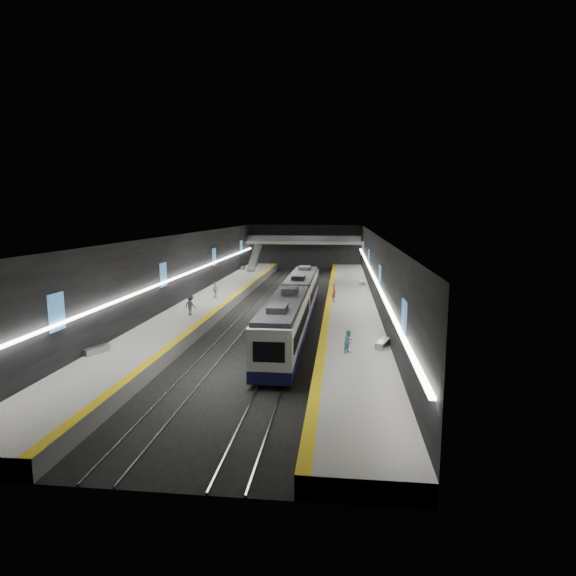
# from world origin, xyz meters

# --- Properties ---
(ground) EXTENTS (70.00, 70.00, 0.00)m
(ground) POSITION_xyz_m (0.00, 0.00, 0.00)
(ground) COLOR black
(ground) RESTS_ON ground
(ceiling) EXTENTS (20.00, 70.00, 0.04)m
(ceiling) POSITION_xyz_m (0.00, 0.00, 8.00)
(ceiling) COLOR beige
(ceiling) RESTS_ON wall_left
(wall_left) EXTENTS (0.04, 70.00, 8.00)m
(wall_left) POSITION_xyz_m (-10.00, 0.00, 4.00)
(wall_left) COLOR black
(wall_left) RESTS_ON ground
(wall_right) EXTENTS (0.04, 70.00, 8.00)m
(wall_right) POSITION_xyz_m (10.00, 0.00, 4.00)
(wall_right) COLOR black
(wall_right) RESTS_ON ground
(wall_back) EXTENTS (20.00, 0.04, 8.00)m
(wall_back) POSITION_xyz_m (0.00, 35.00, 4.00)
(wall_back) COLOR black
(wall_back) RESTS_ON ground
(wall_front) EXTENTS (20.00, 0.04, 8.00)m
(wall_front) POSITION_xyz_m (0.00, -35.00, 4.00)
(wall_front) COLOR black
(wall_front) RESTS_ON ground
(platform_left) EXTENTS (5.00, 70.00, 1.00)m
(platform_left) POSITION_xyz_m (-7.50, 0.00, 0.50)
(platform_left) COLOR slate
(platform_left) RESTS_ON ground
(tile_surface_left) EXTENTS (5.00, 70.00, 0.02)m
(tile_surface_left) POSITION_xyz_m (-7.50, 0.00, 1.01)
(tile_surface_left) COLOR #B1B2AC
(tile_surface_left) RESTS_ON platform_left
(tactile_strip_left) EXTENTS (0.60, 70.00, 0.02)m
(tactile_strip_left) POSITION_xyz_m (-5.30, 0.00, 1.02)
(tactile_strip_left) COLOR yellow
(tactile_strip_left) RESTS_ON platform_left
(platform_right) EXTENTS (5.00, 70.00, 1.00)m
(platform_right) POSITION_xyz_m (7.50, 0.00, 0.50)
(platform_right) COLOR slate
(platform_right) RESTS_ON ground
(tile_surface_right) EXTENTS (5.00, 70.00, 0.02)m
(tile_surface_right) POSITION_xyz_m (7.50, 0.00, 1.01)
(tile_surface_right) COLOR #B1B2AC
(tile_surface_right) RESTS_ON platform_right
(tactile_strip_right) EXTENTS (0.60, 70.00, 0.02)m
(tactile_strip_right) POSITION_xyz_m (5.30, 0.00, 1.02)
(tactile_strip_right) COLOR yellow
(tactile_strip_right) RESTS_ON platform_right
(rails) EXTENTS (6.52, 70.00, 0.12)m
(rails) POSITION_xyz_m (-0.00, 0.00, 0.06)
(rails) COLOR gray
(rails) RESTS_ON ground
(train) EXTENTS (2.69, 30.04, 3.60)m
(train) POSITION_xyz_m (2.50, -9.51, 2.20)
(train) COLOR #10113C
(train) RESTS_ON ground
(ad_posters) EXTENTS (19.94, 53.50, 2.20)m
(ad_posters) POSITION_xyz_m (-0.00, 1.00, 4.50)
(ad_posters) COLOR #3F79BD
(ad_posters) RESTS_ON wall_left
(cove_light_left) EXTENTS (0.25, 68.60, 0.12)m
(cove_light_left) POSITION_xyz_m (-9.80, 0.00, 3.80)
(cove_light_left) COLOR white
(cove_light_left) RESTS_ON wall_left
(cove_light_right) EXTENTS (0.25, 68.60, 0.12)m
(cove_light_right) POSITION_xyz_m (9.80, 0.00, 3.80)
(cove_light_right) COLOR white
(cove_light_right) RESTS_ON wall_right
(mezzanine_bridge) EXTENTS (20.00, 3.00, 1.50)m
(mezzanine_bridge) POSITION_xyz_m (0.00, 32.93, 5.04)
(mezzanine_bridge) COLOR gray
(mezzanine_bridge) RESTS_ON wall_left
(escalator) EXTENTS (1.20, 7.50, 3.92)m
(escalator) POSITION_xyz_m (-7.50, 26.00, 2.90)
(escalator) COLOR #99999E
(escalator) RESTS_ON platform_left
(bench_left_near) EXTENTS (1.21, 1.90, 0.45)m
(bench_left_near) POSITION_xyz_m (-9.50, -21.63, 1.23)
(bench_left_near) COLOR #99999E
(bench_left_near) RESTS_ON platform_left
(bench_left_far) EXTENTS (0.74, 1.97, 0.47)m
(bench_left_far) POSITION_xyz_m (-9.50, 25.74, 1.24)
(bench_left_far) COLOR #99999E
(bench_left_far) RESTS_ON platform_left
(bench_right_near) EXTENTS (1.28, 2.10, 0.50)m
(bench_right_near) POSITION_xyz_m (9.50, -17.99, 1.25)
(bench_right_near) COLOR #99999E
(bench_right_near) RESTS_ON platform_right
(bench_right_far) EXTENTS (0.86, 1.85, 0.44)m
(bench_right_far) POSITION_xyz_m (9.14, 11.27, 1.22)
(bench_right_far) COLOR #99999E
(bench_right_far) RESTS_ON platform_right
(passenger_right_a) EXTENTS (0.54, 0.74, 1.91)m
(passenger_right_a) POSITION_xyz_m (5.81, -1.22, 1.95)
(passenger_right_a) COLOR #C74E4A
(passenger_right_a) RESTS_ON platform_right
(passenger_right_b) EXTENTS (0.92, 0.97, 1.57)m
(passenger_right_b) POSITION_xyz_m (7.11, -19.71, 1.79)
(passenger_right_b) COLOR teal
(passenger_right_b) RESTS_ON platform_right
(passenger_left_a) EXTENTS (0.77, 1.08, 1.70)m
(passenger_left_a) POSITION_xyz_m (-7.11, -0.26, 1.85)
(passenger_left_a) COLOR beige
(passenger_left_a) RESTS_ON platform_left
(passenger_left_b) EXTENTS (1.35, 1.08, 1.83)m
(passenger_left_b) POSITION_xyz_m (-6.97, -9.36, 1.91)
(passenger_left_b) COLOR #414148
(passenger_left_b) RESTS_ON platform_left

